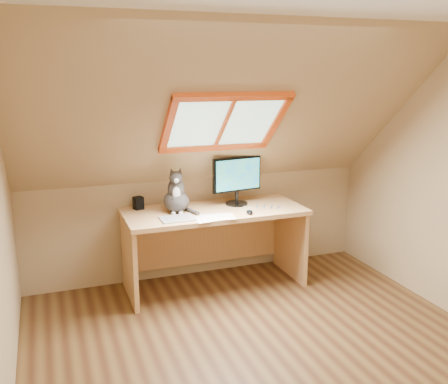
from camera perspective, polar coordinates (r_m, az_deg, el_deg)
name	(u,v)px	position (r m, az deg, el deg)	size (l,w,h in m)	color
ground	(273,360)	(3.83, 5.64, -18.59)	(3.50, 3.50, 0.00)	brown
room_shell	(285,169)	(3.22, 6.95, 2.61)	(3.52, 3.52, 2.41)	tan
desk	(212,230)	(4.84, -1.40, -4.41)	(1.69, 0.74, 0.77)	tan
monitor	(237,178)	(4.81, 1.50, 1.66)	(0.51, 0.21, 0.47)	black
cat	(176,196)	(4.60, -5.49, -0.45)	(0.28, 0.32, 0.43)	#383432
desk_speaker	(138,203)	(4.76, -9.77, -1.25)	(0.08, 0.08, 0.12)	black
graphics_tablet	(178,219)	(4.41, -5.31, -3.05)	(0.30, 0.21, 0.01)	#B2B2B7
mouse	(250,212)	(4.56, 2.93, -2.30)	(0.06, 0.11, 0.03)	black
papers	(210,218)	(4.43, -1.67, -2.97)	(0.33, 0.27, 0.00)	white
cables	(260,208)	(4.75, 4.08, -1.83)	(0.51, 0.26, 0.01)	silver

